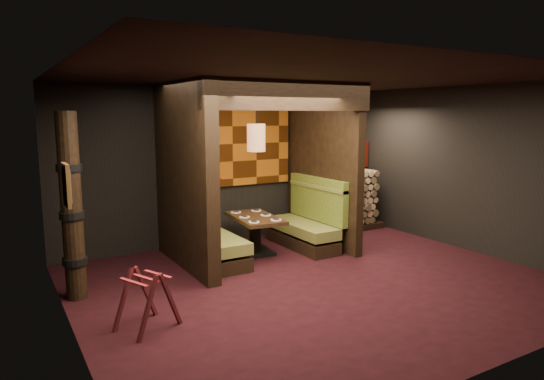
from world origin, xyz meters
The scene contains 23 objects.
floor centered at (0.00, 0.00, -0.01)m, with size 6.50×5.50×0.02m, color black.
ceiling centered at (0.00, 0.00, 2.86)m, with size 6.50×5.50×0.02m, color black.
wall_back centered at (0.00, 2.76, 1.43)m, with size 6.50×0.02×2.85m, color black.
wall_front centered at (0.00, -2.76, 1.43)m, with size 6.50×0.02×2.85m, color black.
wall_left centered at (-3.26, 0.00, 1.43)m, with size 0.02×5.50×2.85m, color black.
wall_right centered at (3.26, 0.00, 1.43)m, with size 0.02×5.50×2.85m, color black.
partition_left centered at (-1.35, 1.65, 1.43)m, with size 0.20×2.20×2.85m, color black.
partition_right centered at (1.30, 1.70, 1.43)m, with size 0.15×2.10×2.85m, color black.
header_beam centered at (-0.02, 0.70, 2.63)m, with size 2.85×0.18×0.44m, color black.
tapa_back_panel centered at (-0.02, 2.71, 1.82)m, with size 2.40×0.06×1.55m, color #AE5912.
tapa_side_panel centered at (-1.23, 1.82, 1.85)m, with size 0.04×1.85×1.45m, color #AE5912.
lacquer_shelf centered at (-0.60, 2.65, 1.18)m, with size 0.60×0.12×0.07m, color #5A1104.
booth_bench_left centered at (-0.96, 1.65, 0.40)m, with size 0.68×1.60×1.14m.
booth_bench_right centered at (0.93, 1.65, 0.40)m, with size 0.68×1.60×1.14m.
dining_table centered at (-0.10, 1.70, 0.42)m, with size 0.80×1.30×0.65m.
place_settings centered at (-0.10, 1.70, 0.66)m, with size 0.66×1.07×0.03m.
pendant_lamp centered at (-0.10, 1.65, 1.98)m, with size 0.30×0.30×1.10m.
framed_picture centered at (-3.22, 0.10, 1.62)m, with size 0.05×0.36×0.46m.
luggage_rack centered at (-2.51, -0.24, 0.35)m, with size 0.78×0.68×0.71m.
totem_column centered at (-3.05, 1.10, 1.19)m, with size 0.31×0.31×2.40m.
firewood_stack centered at (2.29, 2.35, 0.61)m, with size 1.73×0.70×1.22m.
mosaic_header centered at (2.29, 2.68, 1.50)m, with size 1.83×0.10×0.56m, color maroon.
bay_front_post centered at (1.39, 1.96, 1.43)m, with size 0.08×0.08×2.85m, color black.
Camera 1 is at (-3.91, -5.35, 2.36)m, focal length 32.00 mm.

